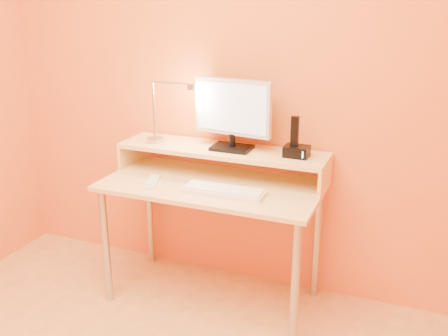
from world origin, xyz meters
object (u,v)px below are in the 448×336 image
at_px(monitor_panel, 233,107).
at_px(lamp_base, 155,140).
at_px(remote_control, 153,182).
at_px(mouse, 247,195).
at_px(phone_dock, 297,151).
at_px(keyboard, 224,192).

height_order(monitor_panel, lamp_base, monitor_panel).
xyz_separation_m(monitor_panel, remote_control, (-0.36, -0.28, -0.39)).
height_order(mouse, remote_control, mouse).
height_order(lamp_base, phone_dock, phone_dock).
bearing_deg(phone_dock, remote_control, -158.23).
xyz_separation_m(phone_dock, keyboard, (-0.31, -0.27, -0.18)).
bearing_deg(mouse, remote_control, -161.53).
bearing_deg(mouse, keyboard, -165.08).
xyz_separation_m(lamp_base, remote_control, (0.11, -0.24, -0.16)).
relative_size(monitor_panel, keyboard, 1.05).
xyz_separation_m(keyboard, mouse, (0.13, -0.01, 0.01)).
xyz_separation_m(monitor_panel, phone_dock, (0.37, -0.01, -0.21)).
distance_m(phone_dock, remote_control, 0.80).
relative_size(phone_dock, keyboard, 0.30).
bearing_deg(keyboard, phone_dock, 39.83).
relative_size(phone_dock, remote_control, 0.66).
distance_m(lamp_base, phone_dock, 0.84).
distance_m(monitor_panel, mouse, 0.51).
relative_size(monitor_panel, lamp_base, 4.53).
distance_m(lamp_base, keyboard, 0.60).
bearing_deg(lamp_base, monitor_panel, 4.86).
bearing_deg(keyboard, remote_control, 179.50).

